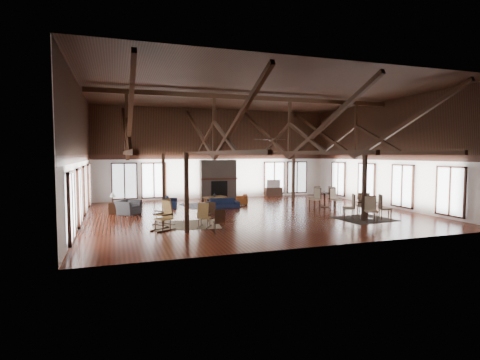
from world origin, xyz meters
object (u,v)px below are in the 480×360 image
object	(u,v)px
cafe_table_near	(367,207)
coffee_table	(215,197)
sofa_navy_left	(170,202)
tv_console	(273,192)
armchair	(128,207)
sofa_orange	(242,199)
cafe_table_far	(325,197)
sofa_navy_front	(223,203)

from	to	relation	value
cafe_table_near	coffee_table	bearing A→B (deg)	128.26
sofa_navy_left	tv_console	world-z (taller)	tv_console
sofa_navy_left	armchair	world-z (taller)	armchair
sofa_orange	cafe_table_far	xyz separation A→B (m)	(3.93, -3.03, 0.30)
cafe_table_near	sofa_navy_left	bearing A→B (deg)	138.65
sofa_navy_left	coffee_table	distance (m)	2.60
armchair	tv_console	size ratio (longest dim) A/B	0.85
sofa_navy_front	cafe_table_far	world-z (taller)	cafe_table_far
sofa_navy_front	armchair	xyz separation A→B (m)	(-5.01, -0.50, 0.08)
sofa_orange	cafe_table_near	xyz separation A→B (m)	(3.63, -7.15, 0.31)
sofa_navy_front	sofa_navy_left	size ratio (longest dim) A/B	0.94
coffee_table	cafe_table_far	world-z (taller)	cafe_table_far
cafe_table_near	tv_console	bearing A→B (deg)	91.82
sofa_navy_front	sofa_navy_left	distance (m)	3.10
coffee_table	cafe_table_near	distance (m)	8.74
sofa_navy_front	sofa_orange	bearing A→B (deg)	50.62
coffee_table	armchair	xyz separation A→B (m)	(-4.93, -1.91, -0.10)
armchair	cafe_table_far	distance (m)	10.68
sofa_navy_front	sofa_navy_left	xyz separation A→B (m)	(-2.67, 1.59, 0.02)
tv_console	cafe_table_far	bearing A→B (deg)	-83.98
cafe_table_near	tv_console	xyz separation A→B (m)	(-0.32, 9.95, -0.26)
sofa_navy_left	cafe_table_near	distance (m)	10.66
sofa_orange	cafe_table_near	bearing A→B (deg)	44.22
coffee_table	cafe_table_near	bearing A→B (deg)	-70.37
cafe_table_far	sofa_navy_front	bearing A→B (deg)	166.75
sofa_orange	coffee_table	bearing A→B (deg)	-63.44
armchair	sofa_orange	bearing A→B (deg)	-33.52
sofa_orange	cafe_table_near	world-z (taller)	cafe_table_near
cafe_table_near	sofa_orange	bearing A→B (deg)	116.91
sofa_navy_left	cafe_table_far	bearing A→B (deg)	-98.24
sofa_navy_front	tv_console	xyz separation A→B (m)	(5.02, 4.50, 0.05)
sofa_navy_left	coffee_table	xyz separation A→B (m)	(2.59, -0.18, 0.16)
armchair	tv_console	world-z (taller)	armchair
sofa_navy_front	tv_console	size ratio (longest dim) A/B	1.46
armchair	tv_console	distance (m)	11.21
sofa_navy_front	tv_console	distance (m)	6.74
tv_console	armchair	bearing A→B (deg)	-153.49
coffee_table	armchair	world-z (taller)	armchair
sofa_orange	coffee_table	xyz separation A→B (m)	(-1.78, -0.29, 0.19)
sofa_orange	tv_console	bearing A→B (deg)	147.50
sofa_navy_left	sofa_orange	xyz separation A→B (m)	(4.37, 0.11, -0.03)
sofa_navy_left	sofa_orange	size ratio (longest dim) A/B	1.11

